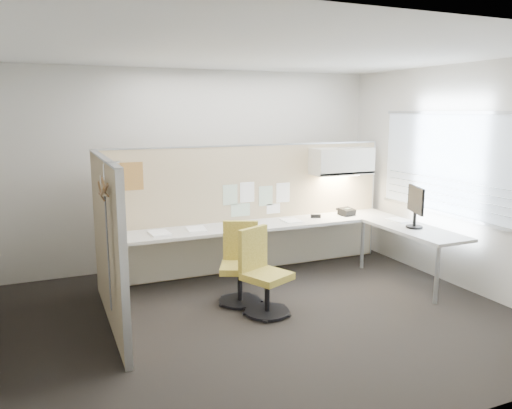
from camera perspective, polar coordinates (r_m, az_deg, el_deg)
name	(u,v)px	position (r m, az deg, el deg)	size (l,w,h in m)	color
floor	(260,318)	(5.59, 0.41, -12.80)	(5.50, 4.50, 0.01)	black
ceiling	(260,51)	(5.16, 0.46, 17.15)	(5.50, 4.50, 0.01)	white
wall_back	(197,168)	(7.29, -6.72, 4.11)	(5.50, 0.02, 2.80)	beige
wall_front	(402,242)	(3.31, 16.38, -4.14)	(5.50, 0.02, 2.80)	beige
wall_right	(460,177)	(6.78, 22.27, 2.90)	(0.02, 4.50, 2.80)	beige
window_pane	(459,165)	(6.74, 22.21, 4.15)	(0.01, 2.80, 1.30)	#ABBBC7
partition_back	(250,209)	(6.95, -0.73, -0.52)	(4.10, 0.06, 1.75)	tan
partition_left	(108,243)	(5.40, -16.58, -4.24)	(0.06, 2.20, 1.75)	tan
desk	(289,233)	(6.75, 3.82, -3.26)	(4.00, 2.07, 0.73)	beige
overhead_bin	(342,161)	(7.30, 9.77, 4.91)	(0.90, 0.36, 0.38)	beige
task_light_strip	(341,176)	(7.32, 9.72, 3.27)	(0.60, 0.06, 0.02)	#FFEABF
pinned_papers	(256,198)	(6.92, -0.02, 0.77)	(1.01, 0.00, 0.47)	#8CBF8C
poster	(132,176)	(6.39, -14.00, 3.14)	(0.28, 0.00, 0.35)	orange
chair_left	(240,266)	(5.89, -1.83, -7.02)	(0.58, 0.59, 0.93)	black
chair_right	(262,275)	(5.55, 0.74, -8.05)	(0.58, 0.60, 0.94)	black
monitor	(415,204)	(6.71, 17.76, 0.03)	(0.21, 0.49, 0.54)	black
phone	(346,212)	(7.34, 10.29, -0.83)	(0.24, 0.23, 0.12)	black
stapler	(316,216)	(7.10, 6.84, -1.33)	(0.14, 0.04, 0.05)	black
tape_dispenser	(343,213)	(7.36, 9.93, -0.96)	(0.10, 0.06, 0.06)	black
coat_hook	(104,203)	(4.63, -16.95, 0.21)	(0.18, 0.45, 1.35)	silver
paper_stack_0	(159,233)	(6.23, -11.00, -3.26)	(0.23, 0.30, 0.03)	white
paper_stack_1	(196,229)	(6.40, -6.84, -2.82)	(0.23, 0.30, 0.02)	white
paper_stack_2	(235,226)	(6.50, -2.36, -2.44)	(0.23, 0.30, 0.04)	white
paper_stack_3	(291,221)	(6.88, 4.05, -1.85)	(0.23, 0.30, 0.01)	white
paper_stack_4	(399,220)	(7.13, 16.02, -1.74)	(0.23, 0.30, 0.02)	white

